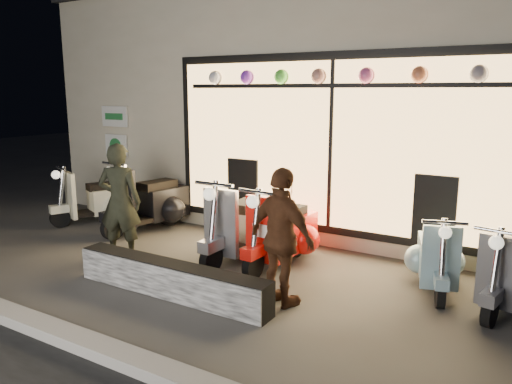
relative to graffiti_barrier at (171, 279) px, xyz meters
The scene contains 12 objects.
ground 0.68m from the graffiti_barrier, 85.23° to the left, with size 40.00×40.00×0.00m, color #383533.
kerb 1.36m from the graffiti_barrier, 87.70° to the right, with size 40.00×0.25×0.12m, color slate.
shop_building 5.95m from the graffiti_barrier, 89.41° to the left, with size 10.20×6.23×4.20m.
graffiti_barrier is the anchor object (origin of this frame).
scooter_silver 1.69m from the graffiti_barrier, 91.34° to the left, with size 0.51×1.57×1.14m.
scooter_red 1.83m from the graffiti_barrier, 71.42° to the left, with size 0.52×1.51×1.08m.
scooter_black 2.97m from the graffiti_barrier, 135.69° to the left, with size 0.69×1.65×1.17m.
scooter_cream 3.81m from the graffiti_barrier, 149.66° to the left, with size 0.81×1.37×1.00m.
scooter_blue 3.18m from the graffiti_barrier, 37.01° to the left, with size 0.66×1.29×0.92m.
scooter_grey 3.80m from the graffiti_barrier, 27.27° to the left, with size 0.58×1.35×0.96m.
man 1.72m from the graffiti_barrier, 155.76° to the left, with size 0.60×0.39×1.64m, color black.
woman 1.41m from the graffiti_barrier, 20.52° to the left, with size 0.90×0.38×1.54m, color #57311B.
Camera 1 is at (3.59, -4.78, 2.34)m, focal length 35.00 mm.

